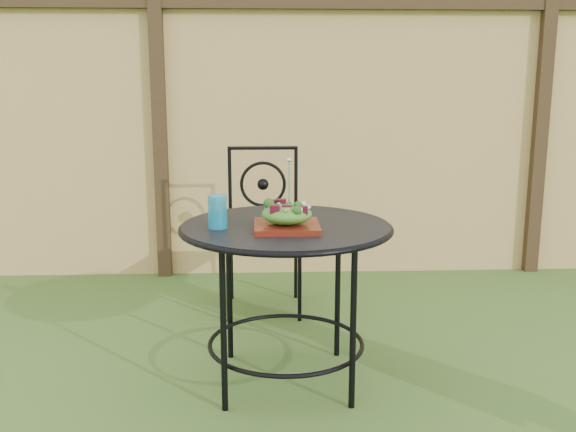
% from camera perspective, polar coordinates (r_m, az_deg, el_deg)
% --- Properties ---
extents(fence, '(8.00, 0.12, 1.90)m').
position_cam_1_polar(fence, '(4.47, 5.64, 6.88)').
color(fence, '#E0BE6F').
rests_on(fence, ground).
extents(patio_table, '(0.92, 0.92, 0.72)m').
position_cam_1_polar(patio_table, '(2.80, -0.19, -3.51)').
color(patio_table, black).
rests_on(patio_table, ground).
extents(patio_chair, '(0.46, 0.46, 0.95)m').
position_cam_1_polar(patio_chair, '(3.78, -2.20, -0.77)').
color(patio_chair, black).
rests_on(patio_chair, ground).
extents(salad_plate, '(0.27, 0.27, 0.02)m').
position_cam_1_polar(salad_plate, '(2.67, -0.11, -0.94)').
color(salad_plate, '#3E0F08').
rests_on(salad_plate, patio_table).
extents(salad, '(0.21, 0.21, 0.08)m').
position_cam_1_polar(salad, '(2.65, -0.11, 0.16)').
color(salad, '#235614').
rests_on(salad, salad_plate).
extents(fork, '(0.01, 0.01, 0.18)m').
position_cam_1_polar(fork, '(2.63, 0.11, 2.94)').
color(fork, silver).
rests_on(fork, salad).
extents(drinking_glass, '(0.08, 0.08, 0.14)m').
position_cam_1_polar(drinking_glass, '(2.69, -6.28, 0.38)').
color(drinking_glass, '#0C7696').
rests_on(drinking_glass, patio_table).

